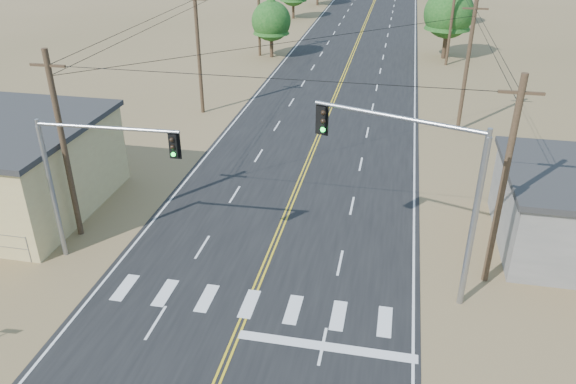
# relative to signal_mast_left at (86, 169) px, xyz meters

# --- Properties ---
(road) EXTENTS (15.00, 200.00, 0.02)m
(road) POSITION_rel_signal_mast_left_xyz_m (8.21, 19.93, -4.97)
(road) COLOR black
(road) RESTS_ON ground
(utility_pole_left_near) EXTENTS (1.80, 0.30, 10.00)m
(utility_pole_left_near) POSITION_rel_signal_mast_left_xyz_m (-2.29, 1.93, 0.13)
(utility_pole_left_near) COLOR #4C3826
(utility_pole_left_near) RESTS_ON ground
(utility_pole_left_mid) EXTENTS (1.80, 0.30, 10.00)m
(utility_pole_left_mid) POSITION_rel_signal_mast_left_xyz_m (-2.29, 21.93, 0.13)
(utility_pole_left_mid) COLOR #4C3826
(utility_pole_left_mid) RESTS_ON ground
(utility_pole_left_far) EXTENTS (1.80, 0.30, 10.00)m
(utility_pole_left_far) POSITION_rel_signal_mast_left_xyz_m (-2.29, 41.93, 0.13)
(utility_pole_left_far) COLOR #4C3826
(utility_pole_left_far) RESTS_ON ground
(utility_pole_right_near) EXTENTS (1.80, 0.30, 10.00)m
(utility_pole_right_near) POSITION_rel_signal_mast_left_xyz_m (18.71, 1.93, 0.13)
(utility_pole_right_near) COLOR #4C3826
(utility_pole_right_near) RESTS_ON ground
(utility_pole_right_mid) EXTENTS (1.80, 0.30, 10.00)m
(utility_pole_right_mid) POSITION_rel_signal_mast_left_xyz_m (18.71, 21.93, 0.13)
(utility_pole_right_mid) COLOR #4C3826
(utility_pole_right_mid) RESTS_ON ground
(utility_pole_right_far) EXTENTS (1.80, 0.30, 10.00)m
(utility_pole_right_far) POSITION_rel_signal_mast_left_xyz_m (18.71, 41.93, 0.13)
(utility_pole_right_far) COLOR #4C3826
(utility_pole_right_far) RESTS_ON ground
(signal_mast_left) EXTENTS (6.82, 0.52, 7.28)m
(signal_mast_left) POSITION_rel_signal_mast_left_xyz_m (0.00, 0.00, 0.00)
(signal_mast_left) COLOR gray
(signal_mast_left) RESTS_ON ground
(signal_mast_right) EXTENTS (7.27, 2.68, 8.33)m
(signal_mast_right) POSITION_rel_signal_mast_left_xyz_m (15.33, 0.64, 0.71)
(signal_mast_right) COLOR gray
(signal_mast_right) RESTS_ON ground
(tree_left_near) EXTENTS (4.40, 4.40, 7.34)m
(tree_left_near) POSITION_rel_signal_mast_left_xyz_m (-0.79, 41.55, -0.50)
(tree_left_near) COLOR #3F2D1E
(tree_left_near) RESTS_ON ground
(tree_right_near) EXTENTS (5.43, 5.43, 9.04)m
(tree_right_near) POSITION_rel_signal_mast_left_xyz_m (18.55, 44.89, 0.55)
(tree_right_near) COLOR #3F2D1E
(tree_right_near) RESTS_ON ground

